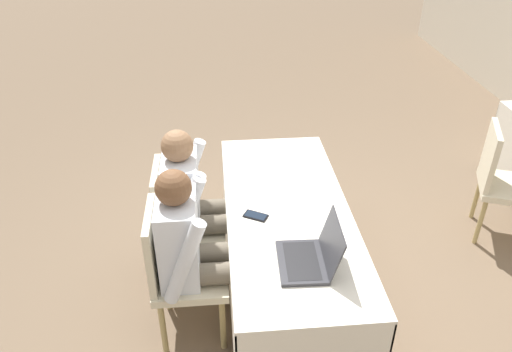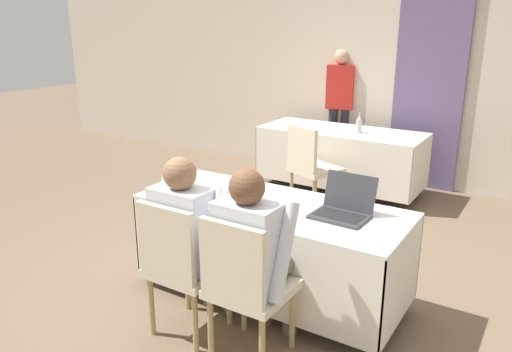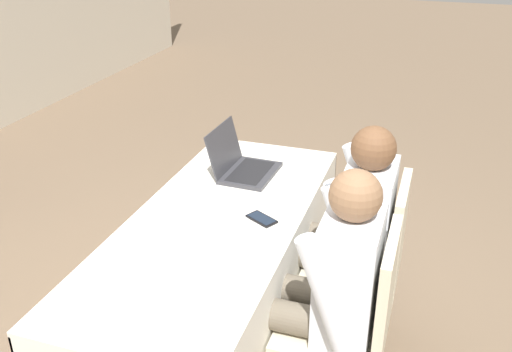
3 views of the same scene
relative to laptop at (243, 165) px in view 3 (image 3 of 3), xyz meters
The scene contains 11 objects.
ground_plane 0.92m from the laptop, behind, with size 24.00×24.00×0.00m, color brown.
conference_table_near 0.55m from the laptop, behind, with size 1.87×0.76×0.72m.
laptop is the anchor object (origin of this frame).
cell_phone 0.51m from the laptop, 150.66° to the right, with size 0.13×0.16×0.01m.
paper_beside_laptop 0.75m from the laptop, behind, with size 0.21×0.30×0.00m.
paper_centre_table 0.43m from the laptop, behind, with size 0.30×0.35×0.00m.
paper_left_edge 1.26m from the laptop, behind, with size 0.29×0.35×0.00m.
chair_near_left 1.07m from the laptop, 135.24° to the right, with size 0.44×0.44×0.91m.
chair_near_right 0.82m from the laptop, 110.17° to the right, with size 0.44×0.44×0.91m.
person_checkered_shirt 0.97m from the laptop, 139.61° to the right, with size 0.50×0.52×1.17m.
person_white_shirt 0.69m from the laptop, 113.18° to the right, with size 0.50×0.52×1.17m.
Camera 3 is at (-2.10, -0.90, 2.04)m, focal length 40.00 mm.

